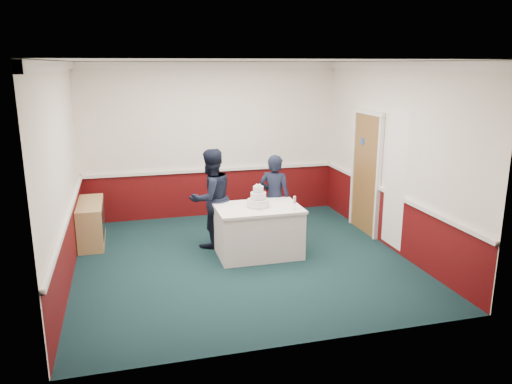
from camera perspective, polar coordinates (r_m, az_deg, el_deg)
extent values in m
plane|color=#132A2E|center=(7.82, -1.61, -7.74)|extent=(5.00, 5.00, 0.00)
cube|color=white|center=(9.78, -5.06, 5.84)|extent=(5.00, 0.05, 3.00)
cube|color=white|center=(7.25, -21.11, 1.89)|extent=(0.05, 5.00, 3.00)
cube|color=white|center=(8.30, 15.20, 3.86)|extent=(0.05, 5.00, 3.00)
cube|color=white|center=(7.24, -1.78, 14.61)|extent=(5.00, 5.00, 0.05)
cube|color=#4F0A0C|center=(9.99, -4.93, -0.11)|extent=(5.00, 0.02, 0.90)
cube|color=white|center=(9.88, -4.98, 2.51)|extent=(4.98, 0.05, 0.06)
cube|color=white|center=(9.66, -5.24, 14.25)|extent=(5.00, 0.08, 0.12)
cube|color=brown|center=(9.07, 12.46, 1.99)|extent=(0.05, 0.90, 2.10)
cube|color=#234799|center=(9.09, 12.05, 5.69)|extent=(0.01, 0.12, 0.12)
cube|color=white|center=(8.12, 15.60, 1.44)|extent=(0.02, 0.60, 2.20)
cube|color=tan|center=(8.89, -18.32, -3.34)|extent=(0.40, 1.20, 0.70)
cube|color=black|center=(8.87, -17.02, -2.95)|extent=(0.01, 1.00, 0.50)
cube|color=white|center=(7.91, 0.25, -4.55)|extent=(1.28, 0.88, 0.76)
cube|color=white|center=(7.79, 0.25, -1.83)|extent=(1.32, 0.92, 0.04)
cylinder|color=white|center=(7.77, 0.25, -1.27)|extent=(0.34, 0.34, 0.12)
cylinder|color=#B7BAC3|center=(7.78, 0.25, -1.60)|extent=(0.35, 0.35, 0.03)
cylinder|color=white|center=(7.74, 0.26, -0.45)|extent=(0.24, 0.24, 0.11)
cylinder|color=#B7BAC3|center=(7.75, 0.25, -0.76)|extent=(0.25, 0.25, 0.02)
cylinder|color=white|center=(7.71, 0.26, 0.31)|extent=(0.16, 0.16, 0.10)
cylinder|color=#B7BAC3|center=(7.72, 0.26, 0.03)|extent=(0.17, 0.17, 0.02)
sphere|color=#EDE5C9|center=(7.70, 0.26, 0.79)|extent=(0.03, 0.03, 0.03)
sphere|color=#EDE5C9|center=(7.72, 0.43, 0.83)|extent=(0.03, 0.03, 0.03)
sphere|color=#EDE5C9|center=(7.71, 0.06, 0.82)|extent=(0.03, 0.03, 0.03)
sphere|color=#EDE5C9|center=(7.68, 0.43, 0.76)|extent=(0.03, 0.03, 0.03)
sphere|color=#EDE5C9|center=(7.68, 0.09, 0.76)|extent=(0.03, 0.03, 0.03)
cube|color=silver|center=(7.59, 0.43, -2.10)|extent=(0.05, 0.22, 0.00)
cylinder|color=silver|center=(7.67, 4.41, -1.96)|extent=(0.05, 0.05, 0.01)
cylinder|color=silver|center=(7.66, 4.42, -1.62)|extent=(0.01, 0.01, 0.09)
cylinder|color=silver|center=(7.63, 4.43, -0.90)|extent=(0.04, 0.04, 0.11)
imported|color=black|center=(8.20, -5.16, -0.72)|extent=(0.98, 0.90, 1.64)
imported|color=black|center=(8.42, 2.13, -0.73)|extent=(0.66, 0.61, 1.50)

